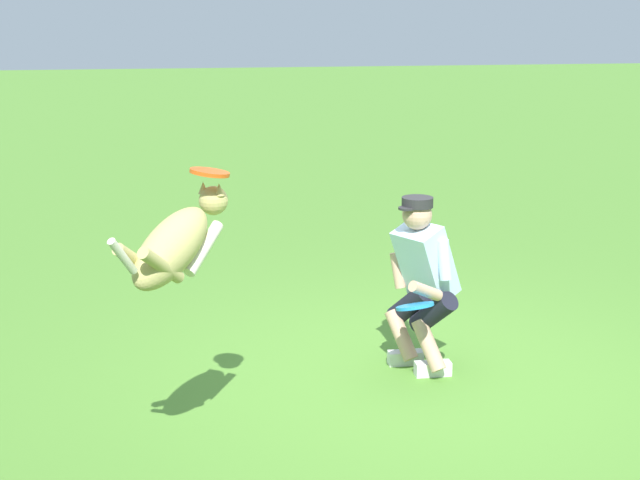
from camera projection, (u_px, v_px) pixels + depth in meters
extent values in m
plane|color=#518630|center=(417.00, 378.00, 6.94)|extent=(60.00, 60.00, 0.00)
cube|color=silver|center=(406.00, 358.00, 7.19)|extent=(0.26, 0.10, 0.10)
cylinder|color=tan|center=(401.00, 335.00, 7.11)|extent=(0.25, 0.32, 0.37)
cylinder|color=black|center=(410.00, 305.00, 7.08)|extent=(0.34, 0.42, 0.37)
cube|color=silver|center=(433.00, 369.00, 6.98)|extent=(0.26, 0.10, 0.10)
cylinder|color=tan|center=(429.00, 345.00, 6.90)|extent=(0.25, 0.32, 0.37)
cylinder|color=black|center=(433.00, 313.00, 6.90)|extent=(0.34, 0.42, 0.37)
cube|color=silver|center=(426.00, 262.00, 6.92)|extent=(0.52, 0.50, 0.58)
cylinder|color=silver|center=(404.00, 249.00, 7.04)|extent=(0.15, 0.16, 0.29)
cylinder|color=silver|center=(444.00, 260.00, 6.74)|extent=(0.15, 0.16, 0.29)
cylinder|color=tan|center=(426.00, 291.00, 6.65)|extent=(0.29, 0.22, 0.19)
cylinder|color=tan|center=(398.00, 270.00, 7.07)|extent=(0.14, 0.17, 0.27)
sphere|color=tan|center=(417.00, 215.00, 6.77)|extent=(0.21, 0.21, 0.21)
cylinder|color=#28282A|center=(417.00, 202.00, 6.75)|extent=(0.22, 0.22, 0.07)
cylinder|color=#28282A|center=(407.00, 208.00, 6.69)|extent=(0.12, 0.12, 0.02)
ellipsoid|color=tan|center=(171.00, 248.00, 5.30)|extent=(0.64, 0.73, 0.53)
ellipsoid|color=silver|center=(190.00, 245.00, 5.46)|extent=(0.14, 0.19, 0.16)
sphere|color=tan|center=(213.00, 201.00, 5.62)|extent=(0.17, 0.17, 0.17)
cone|color=tan|center=(222.00, 201.00, 5.71)|extent=(0.13, 0.13, 0.09)
cone|color=tan|center=(219.00, 189.00, 5.56)|extent=(0.06, 0.06, 0.07)
cone|color=tan|center=(203.00, 188.00, 5.61)|extent=(0.06, 0.06, 0.07)
cylinder|color=silver|center=(204.00, 248.00, 5.44)|extent=(0.26, 0.32, 0.27)
cylinder|color=silver|center=(180.00, 245.00, 5.51)|extent=(0.26, 0.32, 0.27)
cylinder|color=tan|center=(161.00, 265.00, 5.10)|extent=(0.26, 0.32, 0.27)
cylinder|color=tan|center=(137.00, 262.00, 5.17)|extent=(0.26, 0.32, 0.27)
cylinder|color=silver|center=(123.00, 256.00, 4.93)|extent=(0.15, 0.19, 0.23)
cylinder|color=#EE5517|center=(210.00, 172.00, 5.52)|extent=(0.29, 0.29, 0.06)
cylinder|color=#248DDC|center=(415.00, 306.00, 6.58)|extent=(0.36, 0.36, 0.11)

